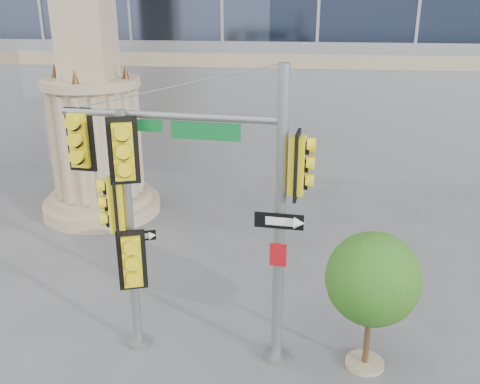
# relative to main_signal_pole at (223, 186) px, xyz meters

# --- Properties ---
(ground) EXTENTS (120.00, 120.00, 0.00)m
(ground) POSITION_rel_main_signal_pole_xyz_m (0.08, -1.04, -4.15)
(ground) COLOR #545456
(ground) RESTS_ON ground
(monument) EXTENTS (4.40, 4.40, 16.60)m
(monument) POSITION_rel_main_signal_pole_xyz_m (-5.92, 7.96, 1.36)
(monument) COLOR tan
(monument) RESTS_ON ground
(main_signal_pole) EXTENTS (5.18, 0.92, 6.70)m
(main_signal_pole) POSITION_rel_main_signal_pole_xyz_m (0.00, 0.00, 0.00)
(main_signal_pole) COLOR slate
(main_signal_pole) RESTS_ON ground
(secondary_signal_pole) EXTENTS (1.07, 0.76, 5.70)m
(secondary_signal_pole) POSITION_rel_main_signal_pole_xyz_m (-2.12, -0.12, -0.80)
(secondary_signal_pole) COLOR slate
(secondary_signal_pole) RESTS_ON ground
(street_tree) EXTENTS (2.08, 2.03, 3.24)m
(street_tree) POSITION_rel_main_signal_pole_xyz_m (3.26, -0.11, -2.02)
(street_tree) COLOR tan
(street_tree) RESTS_ON ground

